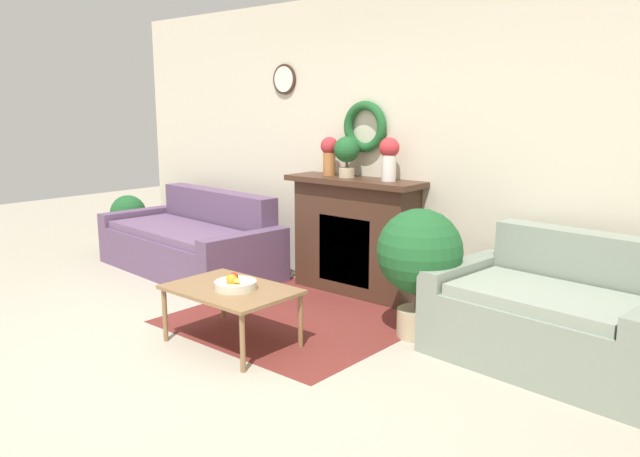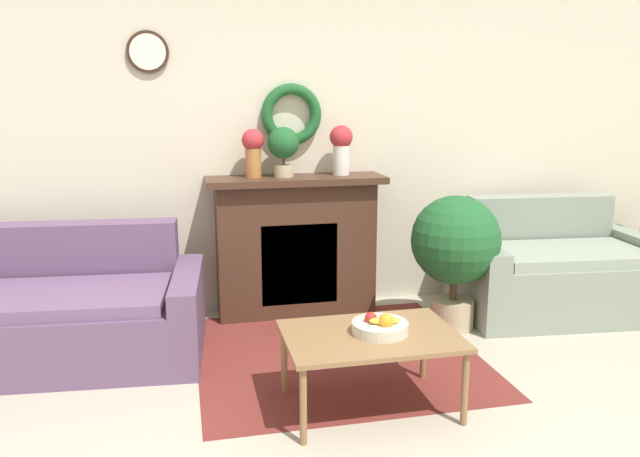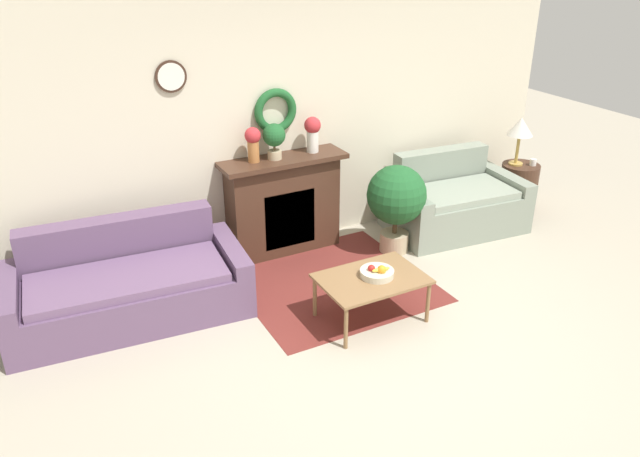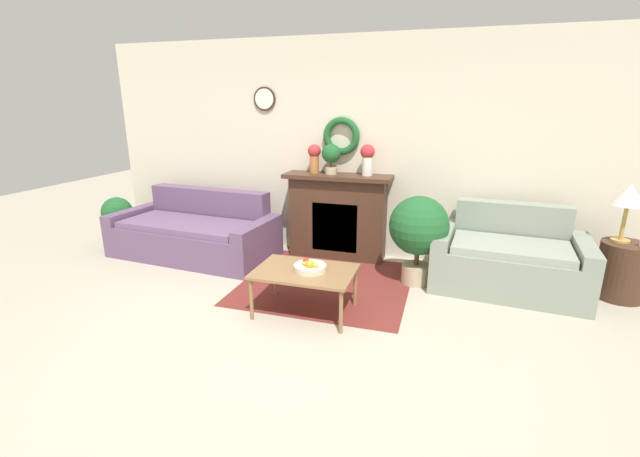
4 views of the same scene
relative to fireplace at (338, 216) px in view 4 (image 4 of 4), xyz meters
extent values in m
plane|color=#ADA38E|center=(0.15, -2.18, -0.54)|extent=(16.00, 16.00, 0.00)
cube|color=maroon|center=(0.11, -0.88, -0.54)|extent=(1.80, 1.74, 0.01)
cube|color=beige|center=(0.15, 0.21, 0.81)|extent=(6.80, 0.06, 2.70)
cylinder|color=#382319|center=(-1.03, 0.16, 1.43)|extent=(0.30, 0.02, 0.30)
cylinder|color=white|center=(-1.03, 0.15, 1.43)|extent=(0.25, 0.01, 0.25)
torus|color=#1E5628|center=(0.00, 0.13, 0.98)|extent=(0.46, 0.08, 0.46)
cube|color=#42281C|center=(0.00, 0.01, -0.03)|extent=(1.20, 0.34, 1.02)
cube|color=black|center=(0.00, -0.15, -0.11)|extent=(0.57, 0.02, 0.61)
cube|color=orange|center=(0.00, -0.16, -0.19)|extent=(0.46, 0.01, 0.34)
cube|color=#42281C|center=(0.00, -0.03, 0.51)|extent=(1.34, 0.41, 0.05)
cube|color=#604766|center=(-1.80, -0.63, -0.34)|extent=(1.80, 0.91, 0.40)
cube|color=#604766|center=(-1.76, -0.14, -0.13)|extent=(1.76, 0.36, 0.82)
cube|color=#604766|center=(-2.74, -0.45, -0.27)|extent=(0.25, 0.99, 0.54)
cube|color=#604766|center=(-0.83, -0.60, -0.27)|extent=(0.25, 0.99, 0.54)
cube|color=#6A4E70|center=(-1.80, -0.63, -0.10)|extent=(1.73, 0.84, 0.08)
cube|color=gray|center=(1.98, -0.55, -0.32)|extent=(1.24, 0.84, 0.45)
cube|color=gray|center=(2.02, -0.08, -0.11)|extent=(1.20, 0.31, 0.86)
cube|color=gray|center=(1.32, -0.38, -0.25)|extent=(0.25, 0.95, 0.59)
cube|color=gray|center=(2.66, -0.50, -0.25)|extent=(0.25, 0.95, 0.59)
cube|color=gray|center=(1.98, -0.55, -0.05)|extent=(1.19, 0.77, 0.08)
cube|color=olive|center=(0.11, -1.60, -0.13)|extent=(0.92, 0.64, 0.03)
cylinder|color=olive|center=(-0.31, -1.88, -0.34)|extent=(0.04, 0.04, 0.40)
cylinder|color=olive|center=(0.53, -1.88, -0.34)|extent=(0.04, 0.04, 0.40)
cylinder|color=olive|center=(-0.31, -1.32, -0.34)|extent=(0.04, 0.04, 0.40)
cylinder|color=olive|center=(0.53, -1.32, -0.34)|extent=(0.04, 0.04, 0.40)
cylinder|color=beige|center=(0.16, -1.60, -0.08)|extent=(0.30, 0.30, 0.06)
sphere|color=#B2231E|center=(0.11, -1.58, -0.04)|extent=(0.07, 0.07, 0.07)
sphere|color=orange|center=(0.18, -1.65, -0.03)|extent=(0.08, 0.08, 0.08)
ellipsoid|color=yellow|center=(0.17, -1.64, -0.03)|extent=(0.17, 0.06, 0.04)
cylinder|color=#42281C|center=(3.07, -0.35, -0.25)|extent=(0.46, 0.46, 0.58)
cylinder|color=#B28E42|center=(3.01, -0.30, 0.05)|extent=(0.17, 0.17, 0.02)
cylinder|color=#B28E42|center=(3.01, -0.30, 0.24)|extent=(0.04, 0.04, 0.35)
cone|color=silver|center=(3.01, -0.30, 0.52)|extent=(0.31, 0.31, 0.22)
cylinder|color=#AD6B38|center=(-0.31, 0.01, 0.64)|extent=(0.12, 0.12, 0.21)
sphere|color=#B72D33|center=(-0.31, 0.01, 0.81)|extent=(0.16, 0.16, 0.16)
cylinder|color=silver|center=(0.36, 0.01, 0.64)|extent=(0.12, 0.12, 0.22)
sphere|color=#B72D33|center=(0.36, 0.01, 0.82)|extent=(0.17, 0.17, 0.17)
cylinder|color=tan|center=(-0.09, -0.01, 0.58)|extent=(0.14, 0.14, 0.09)
cylinder|color=#4C3823|center=(-0.09, -0.01, 0.65)|extent=(0.02, 0.02, 0.06)
sphere|color=#1E5628|center=(-0.09, -0.01, 0.78)|extent=(0.23, 0.23, 0.23)
cylinder|color=tan|center=(-3.05, -0.42, -0.45)|extent=(0.22, 0.22, 0.18)
cylinder|color=#4C3823|center=(-3.05, -0.42, -0.31)|extent=(0.04, 0.04, 0.11)
sphere|color=#1E5628|center=(-3.05, -0.42, -0.08)|extent=(0.41, 0.41, 0.41)
cylinder|color=tan|center=(1.05, -0.58, -0.43)|extent=(0.31, 0.31, 0.21)
cylinder|color=#4C3823|center=(1.05, -0.58, -0.24)|extent=(0.05, 0.05, 0.17)
sphere|color=#1E5628|center=(1.05, -0.58, 0.12)|extent=(0.64, 0.64, 0.64)
camera|label=1|loc=(3.40, -4.45, 1.18)|focal=35.00mm
camera|label=2|loc=(-0.84, -4.58, 1.13)|focal=35.00mm
camera|label=3|loc=(-2.53, -5.58, 2.63)|focal=35.00mm
camera|label=4|loc=(1.33, -5.09, 1.38)|focal=24.00mm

